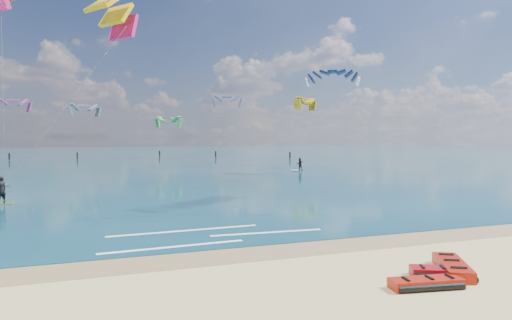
{
  "coord_description": "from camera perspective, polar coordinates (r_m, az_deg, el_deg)",
  "views": [
    {
      "loc": [
        -4.1,
        -13.91,
        4.65
      ],
      "look_at": [
        3.96,
        8.0,
        3.46
      ],
      "focal_mm": 32.0,
      "sensor_mm": 36.0,
      "label": 1
    }
  ],
  "objects": [
    {
      "name": "ground",
      "position": [
        54.26,
        -15.8,
        -2.12
      ],
      "size": [
        320.0,
        320.0,
        0.0
      ],
      "primitive_type": "plane",
      "color": "tan",
      "rests_on": "ground"
    },
    {
      "name": "packed_kite_left",
      "position": [
        15.45,
        20.47,
        -14.78
      ],
      "size": [
        2.57,
        1.4,
        0.36
      ],
      "primitive_type": null,
      "rotation": [
        0.0,
        0.0,
        -0.17
      ],
      "color": "#A41808",
      "rests_on": "ground"
    },
    {
      "name": "sea",
      "position": [
        118.07,
        -18.19,
        0.52
      ],
      "size": [
        320.0,
        200.0,
        0.04
      ],
      "primitive_type": "cube",
      "color": "#0A323B",
      "rests_on": "ground"
    },
    {
      "name": "packed_kite_right",
      "position": [
        17.45,
        23.34,
        -12.78
      ],
      "size": [
        2.48,
        3.09,
        0.44
      ],
      "primitive_type": null,
      "rotation": [
        0.0,
        0.0,
        1.05
      ],
      "color": "#9A1506",
      "rests_on": "ground"
    },
    {
      "name": "kitesurfer_far",
      "position": [
        61.27,
        7.63,
        5.63
      ],
      "size": [
        8.47,
        7.47,
        14.44
      ],
      "rotation": [
        0.0,
        0.0,
        0.0
      ],
      "color": "gold",
      "rests_on": "sea"
    },
    {
      "name": "wet_sand_strip",
      "position": [
        18.01,
        -6.49,
        -12.05
      ],
      "size": [
        320.0,
        2.4,
        0.01
      ],
      "primitive_type": "cube",
      "color": "olive",
      "rests_on": "ground"
    },
    {
      "name": "distant_kites",
      "position": [
        93.37,
        -18.93,
        3.4
      ],
      "size": [
        90.9,
        37.25,
        13.27
      ],
      "color": "gray",
      "rests_on": "ground"
    },
    {
      "name": "kitesurfer_main",
      "position": [
        31.77,
        -26.18,
        8.02
      ],
      "size": [
        11.91,
        10.6,
        14.98
      ],
      "rotation": [
        0.0,
        0.0,
        -0.05
      ],
      "color": "#B6E41A",
      "rests_on": "sea"
    },
    {
      "name": "shoreline_foam",
      "position": [
        21.61,
        -6.24,
        -9.41
      ],
      "size": [
        10.58,
        3.64,
        0.01
      ],
      "color": "white",
      "rests_on": "ground"
    },
    {
      "name": "packed_kite_mid",
      "position": [
        16.75,
        21.96,
        -13.42
      ],
      "size": [
        2.29,
        1.85,
        0.38
      ],
      "primitive_type": null,
      "rotation": [
        0.0,
        0.0,
        -0.47
      ],
      "color": "#9E0A10",
      "rests_on": "ground"
    }
  ]
}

